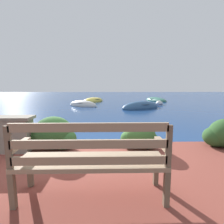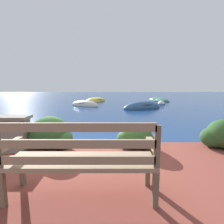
# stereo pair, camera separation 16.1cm
# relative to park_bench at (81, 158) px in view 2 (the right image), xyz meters

# --- Properties ---
(ground_plane) EXTENTS (80.00, 80.00, 0.00)m
(ground_plane) POSITION_rel_park_bench_xyz_m (-0.12, 2.02, -0.71)
(ground_plane) COLOR navy
(park_bench) EXTENTS (1.71, 0.48, 0.93)m
(park_bench) POSITION_rel_park_bench_xyz_m (0.00, 0.00, 0.00)
(park_bench) COLOR brown
(park_bench) RESTS_ON patio_terrace
(hedge_clump_left) EXTENTS (0.99, 0.71, 0.67)m
(hedge_clump_left) POSITION_rel_park_bench_xyz_m (-0.95, 1.65, -0.19)
(hedge_clump_left) COLOR #2D5628
(hedge_clump_left) RESTS_ON patio_terrace
(hedge_clump_centre) EXTENTS (0.79, 0.57, 0.54)m
(hedge_clump_centre) POSITION_rel_park_bench_xyz_m (0.85, 1.65, -0.25)
(hedge_clump_centre) COLOR #38662D
(hedge_clump_centre) RESTS_ON patio_terrace
(hedge_clump_right) EXTENTS (0.90, 0.64, 0.61)m
(hedge_clump_right) POSITION_rel_park_bench_xyz_m (2.69, 1.66, -0.22)
(hedge_clump_right) COLOR #284C23
(hedge_clump_right) RESTS_ON patio_terrace
(rowboat_nearest) EXTENTS (3.20, 2.59, 0.87)m
(rowboat_nearest) POSITION_rel_park_bench_xyz_m (2.42, 9.85, -0.63)
(rowboat_nearest) COLOR #2D517A
(rowboat_nearest) RESTS_ON ground_plane
(rowboat_mid) EXTENTS (2.55, 2.03, 0.76)m
(rowboat_mid) POSITION_rel_park_bench_xyz_m (-1.72, 11.29, -0.64)
(rowboat_mid) COLOR silver
(rowboat_mid) RESTS_ON ground_plane
(rowboat_far) EXTENTS (2.50, 3.11, 0.71)m
(rowboat_far) POSITION_rel_park_bench_xyz_m (-1.25, 15.03, -0.64)
(rowboat_far) COLOR #DBC64C
(rowboat_far) RESTS_ON ground_plane
(rowboat_outer) EXTENTS (2.11, 3.44, 0.64)m
(rowboat_outer) POSITION_rel_park_bench_xyz_m (5.07, 15.78, -0.65)
(rowboat_outer) COLOR #336B5B
(rowboat_outer) RESTS_ON ground_plane
(mooring_buoy) EXTENTS (0.58, 0.58, 0.53)m
(mooring_buoy) POSITION_rel_park_bench_xyz_m (4.29, 11.95, -0.61)
(mooring_buoy) COLOR white
(mooring_buoy) RESTS_ON ground_plane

